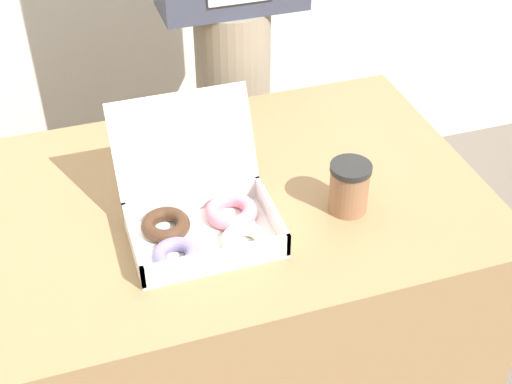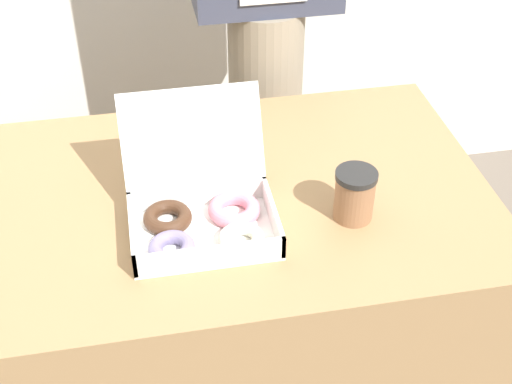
% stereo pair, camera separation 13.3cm
% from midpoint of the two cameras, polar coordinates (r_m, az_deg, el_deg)
% --- Properties ---
extents(table, '(1.11, 0.72, 0.74)m').
position_cam_midpoint_polar(table, '(1.75, -4.88, -9.94)').
color(table, '#99754C').
rests_on(table, ground_plane).
extents(donut_box, '(0.28, 0.28, 0.23)m').
position_cam_midpoint_polar(donut_box, '(1.38, -7.12, -2.09)').
color(donut_box, white).
rests_on(donut_box, table).
extents(coffee_cup, '(0.08, 0.08, 0.11)m').
position_cam_midpoint_polar(coffee_cup, '(1.42, 4.83, 0.29)').
color(coffee_cup, '#8C6042').
rests_on(coffee_cup, table).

